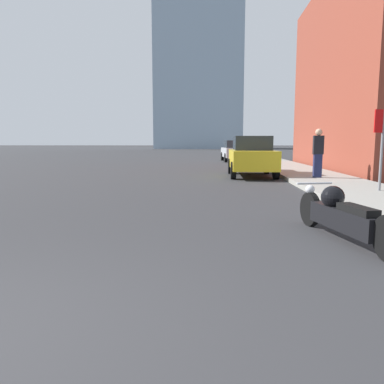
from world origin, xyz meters
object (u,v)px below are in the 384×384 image
at_px(motorcycle, 341,215).
at_px(parked_car_yellow, 252,156).
at_px(parked_car_silver, 236,151).
at_px(pedestrian, 318,152).
at_px(stop_sign, 383,136).

height_order(motorcycle, parked_car_yellow, parked_car_yellow).
distance_m(parked_car_yellow, parked_car_silver, 13.08).
xyz_separation_m(motorcycle, pedestrian, (1.89, 8.52, 0.70)).
bearing_deg(parked_car_yellow, pedestrian, -42.86).
distance_m(parked_car_silver, pedestrian, 15.29).
bearing_deg(pedestrian, parked_car_silver, 98.42).
bearing_deg(motorcycle, parked_car_yellow, 78.87).
xyz_separation_m(parked_car_silver, pedestrian, (2.24, -15.12, 0.26)).
relative_size(parked_car_yellow, parked_car_silver, 0.94).
relative_size(motorcycle, parked_car_silver, 0.56).
height_order(parked_car_yellow, stop_sign, stop_sign).
xyz_separation_m(motorcycle, parked_car_yellow, (-0.34, 10.57, 0.48)).
relative_size(parked_car_silver, stop_sign, 2.16).
relative_size(motorcycle, pedestrian, 1.44).
distance_m(parked_car_yellow, stop_sign, 6.53).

